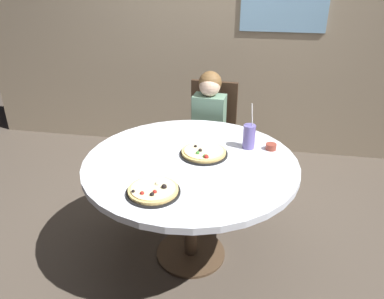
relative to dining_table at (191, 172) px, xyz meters
The scene contains 9 objects.
ground_plane 0.66m from the dining_table, ahead, with size 8.00×8.00×0.00m, color #4C4238.
wall_with_window 1.99m from the dining_table, 89.88° to the left, with size 5.20×0.14×2.90m.
dining_table is the anchor object (origin of this frame).
chair_wooden 0.97m from the dining_table, 89.56° to the left, with size 0.43×0.43×0.95m.
diner_child 0.80m from the dining_table, 90.45° to the left, with size 0.28×0.42×1.08m.
pizza_veggie 0.15m from the dining_table, 51.62° to the left, with size 0.30×0.30×0.05m.
pizza_cheese 0.43m from the dining_table, 107.91° to the right, with size 0.29×0.29×0.05m.
soda_cup 0.45m from the dining_table, 34.99° to the left, with size 0.08×0.08×0.31m.
sauce_bowl 0.56m from the dining_table, 26.17° to the left, with size 0.07×0.07×0.04m, color brown.
Camera 1 is at (0.37, -1.99, 1.84)m, focal length 34.91 mm.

